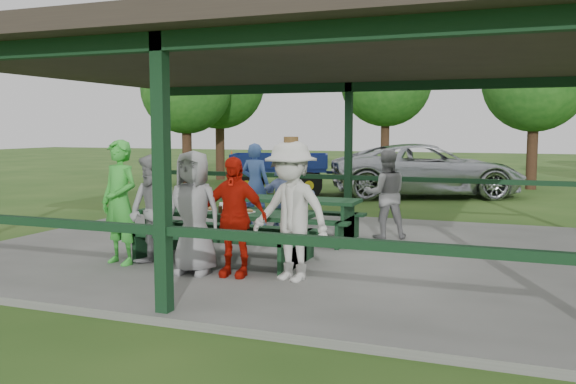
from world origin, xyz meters
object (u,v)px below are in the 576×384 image
at_px(contestant_white_fedora, 291,211).
at_px(pickup_truck, 427,170).
at_px(contestant_grey_mid, 193,213).
at_px(contestant_grey_left, 153,211).
at_px(contestant_red, 233,217).
at_px(picnic_table_near, 225,229).
at_px(contestant_green, 120,202).
at_px(spectator_blue, 255,184).
at_px(spectator_lblue, 284,194).
at_px(spectator_grey, 386,194).
at_px(picnic_table_far, 289,213).
at_px(farm_trailer, 280,173).

distance_m(contestant_white_fedora, pickup_truck, 11.66).
distance_m(contestant_grey_mid, contestant_white_fedora, 1.39).
height_order(contestant_grey_left, contestant_red, contestant_grey_left).
xyz_separation_m(picnic_table_near, pickup_truck, (1.48, 10.86, 0.23)).
bearing_deg(contestant_green, spectator_blue, 98.86).
height_order(contestant_green, spectator_lblue, contestant_green).
bearing_deg(contestant_green, contestant_grey_left, 12.51).
bearing_deg(pickup_truck, picnic_table_near, 150.61).
distance_m(contestant_grey_mid, spectator_grey, 4.12).
xyz_separation_m(contestant_grey_left, pickup_truck, (2.21, 11.66, -0.10)).
distance_m(contestant_green, pickup_truck, 11.98).
bearing_deg(picnic_table_far, pickup_truck, 82.31).
bearing_deg(contestant_grey_mid, pickup_truck, 81.21).
distance_m(picnic_table_far, pickup_truck, 8.94).
xyz_separation_m(picnic_table_near, contestant_red, (0.56, -0.86, 0.33)).
height_order(picnic_table_far, contestant_white_fedora, contestant_white_fedora).
bearing_deg(picnic_table_far, farm_trailer, 112.71).
xyz_separation_m(picnic_table_far, spectator_grey, (1.61, 0.72, 0.33)).
distance_m(spectator_blue, spectator_grey, 2.88).
relative_size(spectator_lblue, farm_trailer, 0.36).
relative_size(picnic_table_far, contestant_green, 1.39).
distance_m(picnic_table_far, contestant_grey_mid, 2.97).
xyz_separation_m(picnic_table_far, contestant_grey_mid, (-0.29, -2.93, 0.38)).
xyz_separation_m(picnic_table_near, picnic_table_far, (0.28, 2.00, -0.00)).
bearing_deg(contestant_green, pickup_truck, 90.78).
relative_size(contestant_grey_mid, pickup_truck, 0.29).
relative_size(picnic_table_near, spectator_blue, 1.58).
bearing_deg(pickup_truck, contestant_grey_left, 147.61).
bearing_deg(contestant_grey_mid, contestant_red, 5.89).
relative_size(contestant_green, spectator_lblue, 1.28).
bearing_deg(contestant_grey_left, farm_trailer, 117.49).
xyz_separation_m(contestant_grey_left, contestant_red, (1.30, -0.06, -0.00)).
relative_size(spectator_lblue, spectator_blue, 0.85).
relative_size(contestant_red, contestant_white_fedora, 0.86).
height_order(picnic_table_near, spectator_lblue, spectator_lblue).
bearing_deg(pickup_truck, contestant_green, 144.83).
xyz_separation_m(contestant_grey_left, contestant_white_fedora, (2.11, 0.00, 0.11)).
relative_size(contestant_red, pickup_truck, 0.28).
xyz_separation_m(contestant_green, contestant_white_fedora, (2.70, -0.02, 0.00)).
relative_size(picnic_table_far, contestant_grey_mid, 1.50).
distance_m(picnic_table_near, contestant_green, 1.60).
height_order(contestant_green, contestant_grey_left, contestant_green).
distance_m(picnic_table_near, contestant_red, 1.08).
height_order(spectator_lblue, pickup_truck, pickup_truck).
height_order(contestant_red, spectator_grey, contestant_red).
height_order(picnic_table_far, spectator_blue, spectator_blue).
bearing_deg(farm_trailer, spectator_lblue, -85.21).
bearing_deg(pickup_truck, spectator_lblue, 147.04).
bearing_deg(spectator_blue, contestant_grey_left, 95.33).
bearing_deg(contestant_grey_left, contestant_white_fedora, 15.91).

